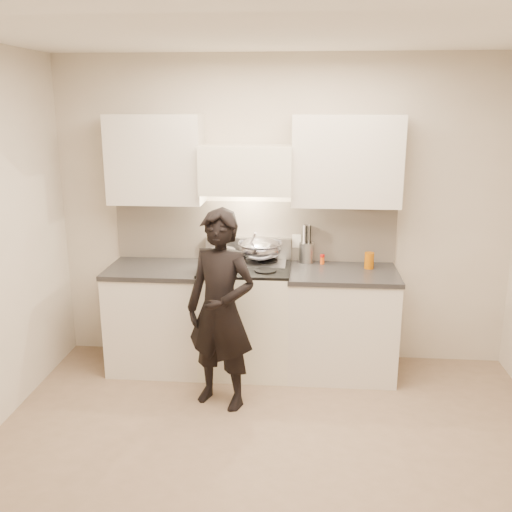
{
  "coord_description": "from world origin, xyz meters",
  "views": [
    {
      "loc": [
        0.18,
        -3.22,
        2.29
      ],
      "look_at": [
        -0.18,
        1.05,
        1.14
      ],
      "focal_mm": 40.0,
      "sensor_mm": 36.0,
      "label": 1
    }
  ],
  "objects_px": {
    "counter_right": "(341,322)",
    "person": "(221,310)",
    "wok": "(260,248)",
    "stove": "(246,318)",
    "utensil_crock": "(306,251)"
  },
  "relations": [
    {
      "from": "stove",
      "to": "person",
      "type": "xyz_separation_m",
      "value": [
        -0.12,
        -0.63,
        0.3
      ]
    },
    {
      "from": "stove",
      "to": "counter_right",
      "type": "bearing_deg",
      "value": 0.0
    },
    {
      "from": "wok",
      "to": "person",
      "type": "height_order",
      "value": "person"
    },
    {
      "from": "stove",
      "to": "utensil_crock",
      "type": "xyz_separation_m",
      "value": [
        0.52,
        0.25,
        0.55
      ]
    },
    {
      "from": "counter_right",
      "to": "utensil_crock",
      "type": "distance_m",
      "value": 0.69
    },
    {
      "from": "person",
      "to": "utensil_crock",
      "type": "bearing_deg",
      "value": 75.15
    },
    {
      "from": "counter_right",
      "to": "wok",
      "type": "distance_m",
      "value": 0.95
    },
    {
      "from": "counter_right",
      "to": "person",
      "type": "distance_m",
      "value": 1.18
    },
    {
      "from": "stove",
      "to": "wok",
      "type": "xyz_separation_m",
      "value": [
        0.11,
        0.14,
        0.59
      ]
    },
    {
      "from": "wok",
      "to": "utensil_crock",
      "type": "height_order",
      "value": "wok"
    },
    {
      "from": "counter_right",
      "to": "person",
      "type": "bearing_deg",
      "value": -146.58
    },
    {
      "from": "counter_right",
      "to": "person",
      "type": "xyz_separation_m",
      "value": [
        -0.95,
        -0.63,
        0.31
      ]
    },
    {
      "from": "counter_right",
      "to": "wok",
      "type": "height_order",
      "value": "wok"
    },
    {
      "from": "counter_right",
      "to": "utensil_crock",
      "type": "xyz_separation_m",
      "value": [
        -0.31,
        0.25,
        0.56
      ]
    },
    {
      "from": "stove",
      "to": "wok",
      "type": "bearing_deg",
      "value": 51.97
    }
  ]
}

